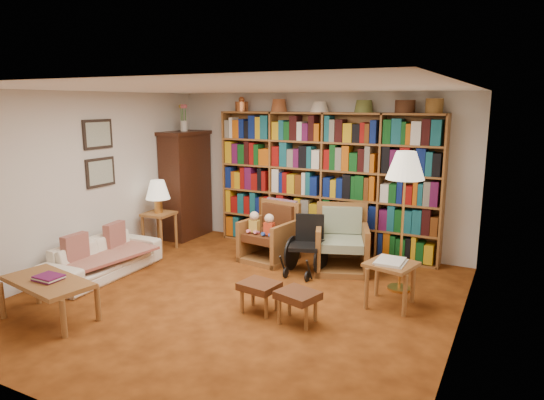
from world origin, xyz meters
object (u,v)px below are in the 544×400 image
Objects in this scene: floor_lamp at (405,171)px; footstool_b at (298,297)px; armchair_leather at (271,236)px; side_table_papers at (391,269)px; wheelchair at (306,247)px; armchair_sage at (344,245)px; side_table_lamp at (159,222)px; sofa at (104,258)px; footstool_a at (259,288)px; coffee_table at (48,285)px.

footstool_b is at bearing -117.38° from floor_lamp.
armchair_leather reaches higher than side_table_papers.
wheelchair is 1.64× the size of footstool_b.
side_table_lamp is at bearing -170.18° from armchair_sage.
armchair_sage is at bearing 153.64° from floor_lamp.
wheelchair is at bearing -135.23° from armchair_sage.
armchair_sage reaches higher than wheelchair.
sofa is at bearing -160.25° from floor_lamp.
wheelchair is 1.46m from side_table_papers.
armchair_leather is at bearing 113.46° from footstool_a.
armchair_leather is 0.78m from wheelchair.
coffee_table is (0.54, -1.30, 0.16)m from sofa.
side_table_papers is 1.54m from footstool_a.
footstool_a is 0.92× the size of footstool_b.
side_table_papers is (1.33, -0.59, 0.07)m from wheelchair.
wheelchair is 3.28m from coffee_table.
floor_lamp reaches higher than armchair_leather.
sofa is 2.77× the size of side_table_lamp.
side_table_papers is (0.02, -0.56, -1.08)m from floor_lamp.
floor_lamp is at bearing -9.91° from armchair_leather.
floor_lamp is 2.87× the size of side_table_papers.
armchair_sage reaches higher than footstool_b.
side_table_papers is (3.76, 0.79, 0.20)m from sofa.
side_table_papers is 1.23× the size of footstool_b.
wheelchair is at bearing 155.89° from side_table_papers.
footstool_a is at bearing 32.47° from coffee_table.
wheelchair is at bearing 110.30° from footstool_b.
side_table_papers is at bearing 49.55° from footstool_b.
wheelchair is (2.43, 1.38, 0.12)m from sofa.
sofa is at bearing 177.74° from footstool_b.
sofa is at bearing -135.40° from armchair_leather.
sofa is 1.30m from side_table_lamp.
side_table_papers is at bearing 33.77° from footstool_a.
floor_lamp reaches higher than footstool_a.
side_table_papers reaches higher than footstool_b.
armchair_leather is 0.77× the size of coffee_table.
armchair_leather is 1.13m from armchair_sage.
footstool_b is (3.09, -1.40, -0.17)m from side_table_lamp.
armchair_sage is (2.84, 1.79, 0.10)m from sofa.
coffee_table is (-2.30, -3.09, 0.05)m from armchair_sage.
armchair_leather is 1.93× the size of footstool_a.
coffee_table is (-3.20, -2.64, -1.12)m from floor_lamp.
armchair_leather is at bearing 68.55° from coffee_table.
side_table_lamp reaches higher than footstool_a.
armchair_sage is 1.62× the size of side_table_papers.
footstool_a is (2.59, -1.35, -0.18)m from side_table_lamp.
armchair_leather is at bearing 170.09° from floor_lamp.
side_table_lamp is 0.53× the size of coffee_table.
footstool_b is (1.27, -1.82, -0.07)m from armchair_leather.
floor_lamp is at bearing 62.62° from footstool_b.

